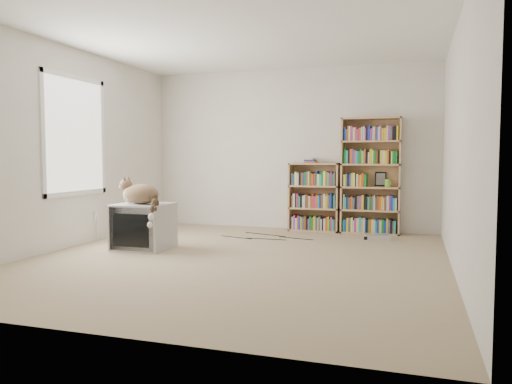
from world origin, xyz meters
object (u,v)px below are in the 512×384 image
(dvd_player, at_px, (377,237))
(cat, at_px, (143,197))
(crt_tv, at_px, (144,226))
(bookcase_short, at_px, (314,199))
(bookcase_tall, at_px, (371,179))

(dvd_player, bearing_deg, cat, -166.53)
(crt_tv, distance_m, bookcase_short, 2.73)
(bookcase_tall, xyz_separation_m, dvd_player, (0.15, -0.57, -0.78))
(cat, distance_m, dvd_player, 3.18)
(bookcase_tall, distance_m, bookcase_short, 0.90)
(bookcase_short, relative_size, dvd_player, 3.22)
(crt_tv, bearing_deg, bookcase_tall, 39.40)
(dvd_player, bearing_deg, bookcase_short, 132.09)
(cat, height_order, dvd_player, cat)
(bookcase_tall, bearing_deg, cat, -138.78)
(crt_tv, distance_m, cat, 0.38)
(crt_tv, relative_size, cat, 0.98)
(crt_tv, distance_m, bookcase_tall, 3.36)
(cat, bearing_deg, crt_tv, 118.49)
(cat, relative_size, dvd_player, 2.03)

